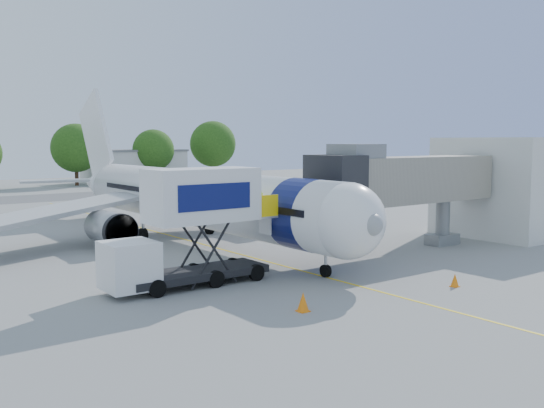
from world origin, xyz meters
TOP-DOWN VIEW (x-y plane):
  - ground at (0.00, 0.00)m, footprint 160.00×160.00m
  - guidance_line at (0.00, 0.00)m, footprint 0.15×70.00m
  - taxiway_strip at (0.00, 42.00)m, footprint 120.00×10.00m
  - aircraft at (0.00, 4.12)m, footprint 34.17×37.73m
  - jet_bridge at (7.99, -7.00)m, footprint 13.90×3.20m
  - terminal_stub at (18.50, -7.00)m, footprint 5.00×8.00m
  - catering_hiloader at (-6.26, -7.00)m, footprint 8.50×2.44m
  - ground_tug at (-2.31, -17.52)m, footprint 3.89×2.22m
  - safety_cone_a at (3.48, -14.62)m, footprint 0.40×0.40m
  - safety_cone_b at (-4.81, -13.51)m, footprint 0.49×0.49m
  - outbuilding_right at (22.00, 62.00)m, footprint 16.40×7.40m
  - tree_e at (11.37, 59.24)m, footprint 7.33×7.33m
  - tree_f at (24.18, 59.40)m, footprint 6.76×6.76m
  - tree_g at (35.61, 59.49)m, footprint 7.99×7.99m

SIDE VIEW (x-z plane):
  - ground at x=0.00m, z-range 0.00..0.00m
  - taxiway_strip at x=0.00m, z-range 0.00..0.01m
  - guidance_line at x=0.00m, z-range 0.00..0.01m
  - safety_cone_a at x=3.48m, z-range -0.01..0.62m
  - safety_cone_b at x=-4.81m, z-range -0.02..0.77m
  - ground_tug at x=-2.31m, z-range 0.04..1.54m
  - outbuilding_right at x=22.00m, z-range 0.01..5.31m
  - catering_hiloader at x=-6.26m, z-range 0.01..5.51m
  - aircraft at x=0.00m, z-range -2.73..8.62m
  - terminal_stub at x=18.50m, z-range 0.00..7.00m
  - jet_bridge at x=7.99m, z-range 1.04..7.64m
  - tree_f at x=24.18m, z-range 0.92..9.54m
  - tree_e at x=11.37m, z-range 1.00..10.35m
  - tree_g at x=35.61m, z-range 1.09..11.27m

